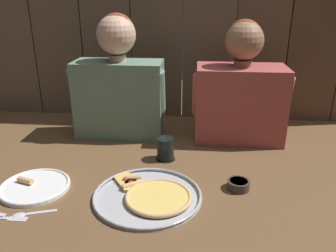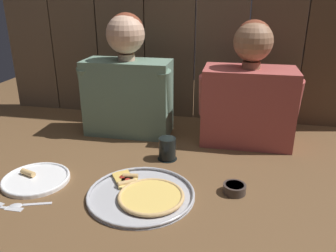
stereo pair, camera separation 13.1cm
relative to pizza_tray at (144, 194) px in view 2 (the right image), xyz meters
name	(u,v)px [view 2 (the right image)]	position (x,y,z in m)	size (l,w,h in m)	color
ground_plane	(168,180)	(0.06, 0.13, -0.01)	(3.20, 3.20, 0.00)	brown
pizza_tray	(144,194)	(0.00, 0.00, 0.00)	(0.38, 0.38, 0.03)	#B2B2B7
dinner_plate	(36,179)	(-0.43, 0.02, 0.00)	(0.25, 0.25, 0.03)	white
drinking_glass	(167,149)	(0.02, 0.30, 0.04)	(0.08, 0.08, 0.10)	black
dipping_bowl	(234,188)	(0.31, 0.09, 0.01)	(0.08, 0.08, 0.03)	#3D332D
table_knife	(1,207)	(-0.44, -0.16, -0.01)	(0.16, 0.02, 0.01)	silver
table_spoon	(23,204)	(-0.38, -0.13, -0.01)	(0.14, 0.06, 0.01)	silver
diner_left	(127,82)	(-0.22, 0.56, 0.25)	(0.45, 0.20, 0.58)	slate
diner_right	(249,93)	(0.35, 0.55, 0.23)	(0.44, 0.23, 0.56)	#AD4C47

